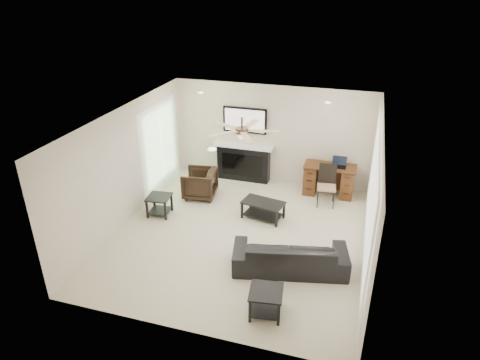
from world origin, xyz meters
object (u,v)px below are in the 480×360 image
at_px(fireplace_unit, 243,145).
at_px(desk, 329,180).
at_px(coffee_table, 263,210).
at_px(armchair, 200,184).
at_px(sofa, 290,255).

height_order(fireplace_unit, desk, fireplace_unit).
xyz_separation_m(coffee_table, fireplace_unit, (-0.97, 1.77, 0.75)).
distance_m(armchair, coffee_table, 1.79).
xyz_separation_m(sofa, fireplace_unit, (-1.87, 3.37, 0.65)).
bearing_deg(desk, armchair, -161.04).
height_order(coffee_table, desk, desk).
distance_m(sofa, armchair, 3.37).
bearing_deg(sofa, desk, -108.51).
relative_size(sofa, coffee_table, 2.29).
xyz_separation_m(sofa, desk, (0.35, 3.16, 0.08)).
relative_size(armchair, coffee_table, 0.85).
distance_m(sofa, desk, 3.18).
bearing_deg(armchair, fireplace_unit, 141.16).
relative_size(fireplace_unit, desk, 1.57).
height_order(coffee_table, fireplace_unit, fireplace_unit).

